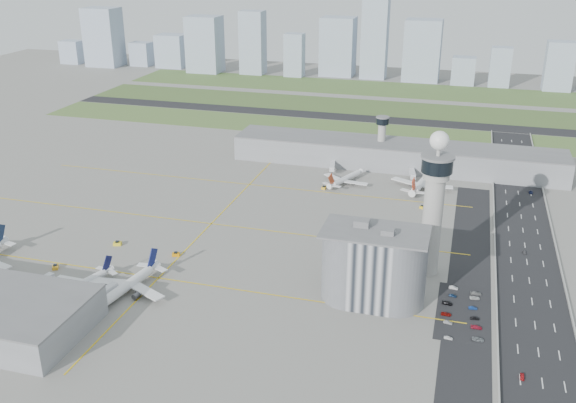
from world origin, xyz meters
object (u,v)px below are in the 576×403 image
(tug_4, at_px, (324,187))
(car_lot_10, at_px, (475,298))
(car_lot_5, at_px, (453,288))
(car_hw_2, at_px, (531,192))
(airplane_near_b, at_px, (79,281))
(tug_3, at_px, (176,254))
(airplane_far_a, at_px, (346,175))
(tug_1, at_px, (121,288))
(car_lot_8, at_px, (475,318))
(control_tower, at_px, (434,199))
(car_lot_2, at_px, (446,314))
(jet_bridge_far_1, at_px, (411,172))
(car_lot_7, at_px, (476,327))
(jet_bridge_near_2, at_px, (92,304))
(car_lot_1, at_px, (448,322))
(car_lot_6, at_px, (478,339))
(tug_0, at_px, (55,267))
(car_lot_9, at_px, (473,308))
(airplane_far_b, at_px, (423,178))
(secondary_tower, at_px, (382,136))
(car_hw_1, at_px, (524,252))
(car_lot_0, at_px, (448,338))
(jet_bridge_far_0, at_px, (333,165))
(airplane_near_c, at_px, (125,281))
(admin_building, at_px, (374,266))
(tug_5, at_px, (422,207))
(car_lot_3, at_px, (447,303))
(tug_2, at_px, (117,243))
(car_hw_4, at_px, (504,159))
(car_lot_4, at_px, (453,295))
(jet_bridge_near_1, at_px, (27,293))
(car_lot_11, at_px, (476,293))
(car_hw_0, at_px, (522,377))

(tug_4, xyz_separation_m, car_lot_10, (87.78, -105.31, -0.42))
(car_lot_5, xyz_separation_m, car_hw_2, (38.12, 125.88, -0.02))
(airplane_near_b, xyz_separation_m, tug_3, (24.51, 40.48, -3.87))
(airplane_near_b, distance_m, airplane_far_a, 177.47)
(tug_1, bearing_deg, car_lot_8, -82.11)
(control_tower, height_order, car_lot_2, control_tower)
(jet_bridge_far_1, relative_size, car_lot_7, 3.33)
(jet_bridge_near_2, height_order, car_hw_2, jet_bridge_near_2)
(control_tower, relative_size, airplane_far_a, 1.79)
(car_lot_1, distance_m, car_hw_2, 158.41)
(car_lot_6, bearing_deg, tug_0, 91.52)
(car_lot_7, distance_m, car_lot_9, 13.94)
(airplane_far_b, height_order, car_lot_10, airplane_far_b)
(secondary_tower, bearing_deg, car_hw_1, -52.85)
(airplane_near_b, distance_m, car_lot_0, 150.20)
(jet_bridge_near_2, distance_m, jet_bridge_far_0, 200.68)
(tug_0, bearing_deg, car_hw_1, 171.87)
(airplane_near_c, relative_size, car_lot_2, 11.04)
(car_hw_1, bearing_deg, admin_building, -145.43)
(tug_5, height_order, car_hw_2, tug_5)
(car_lot_3, bearing_deg, tug_3, 93.00)
(secondary_tower, bearing_deg, airplane_near_b, -115.85)
(tug_2, bearing_deg, car_lot_0, -118.94)
(secondary_tower, bearing_deg, car_hw_2, -17.19)
(admin_building, distance_m, airplane_far_b, 136.07)
(airplane_near_b, distance_m, car_lot_5, 156.68)
(admin_building, bearing_deg, car_lot_10, 16.06)
(car_lot_9, relative_size, car_hw_4, 0.94)
(tug_5, distance_m, car_lot_5, 88.18)
(car_lot_4, distance_m, car_lot_6, 31.38)
(airplane_near_c, height_order, jet_bridge_far_0, airplane_near_c)
(admin_building, distance_m, car_lot_2, 33.64)
(tug_1, bearing_deg, jet_bridge_near_2, 170.64)
(tug_0, xyz_separation_m, car_hw_2, (210.09, 156.44, -0.42))
(airplane_near_b, distance_m, jet_bridge_near_1, 20.69)
(car_lot_2, relative_size, car_lot_11, 0.88)
(car_lot_6, bearing_deg, car_lot_9, 8.89)
(airplane_far_b, distance_m, car_lot_9, 135.89)
(control_tower, bearing_deg, car_lot_2, -73.72)
(airplane_near_c, bearing_deg, car_hw_4, 155.33)
(admin_building, distance_m, car_lot_5, 39.23)
(jet_bridge_near_1, distance_m, car_lot_4, 174.19)
(control_tower, relative_size, car_hw_1, 19.59)
(car_lot_11, xyz_separation_m, car_hw_1, (21.21, 45.54, -0.11))
(car_lot_2, bearing_deg, car_lot_3, 1.65)
(airplane_near_c, relative_size, tug_0, 12.39)
(tug_5, distance_m, car_hw_0, 147.52)
(tug_5, distance_m, car_lot_11, 92.98)
(admin_building, height_order, car_hw_1, admin_building)
(airplane_far_b, bearing_deg, airplane_far_a, 106.74)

